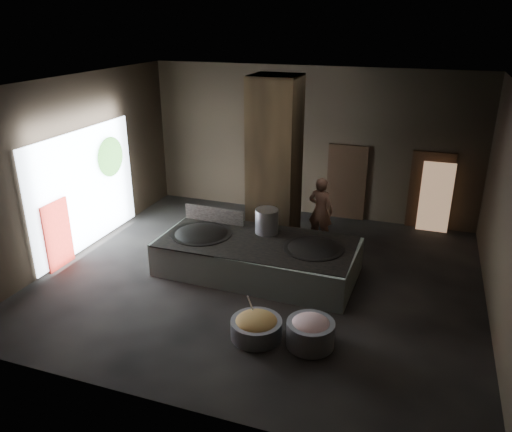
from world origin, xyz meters
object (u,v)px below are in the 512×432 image
at_px(hearth_platform, 257,257).
at_px(veg_basin, 256,329).
at_px(wok_right, 313,251).
at_px(wok_left, 201,237).
at_px(meat_basin, 310,334).
at_px(cook, 320,211).
at_px(stock_pot, 267,221).

distance_m(hearth_platform, veg_basin, 2.66).
xyz_separation_m(hearth_platform, wok_right, (1.35, 0.05, 0.34)).
height_order(wok_left, veg_basin, wok_left).
height_order(wok_left, meat_basin, wok_left).
bearing_deg(wok_right, veg_basin, -101.02).
distance_m(cook, meat_basin, 4.74).
bearing_deg(hearth_platform, veg_basin, -69.45).
height_order(stock_pot, meat_basin, stock_pot).
bearing_deg(meat_basin, veg_basin, -174.86).
bearing_deg(wok_right, cook, 98.23).
height_order(hearth_platform, wok_right, wok_right).
distance_m(wok_right, veg_basin, 2.67).
height_order(hearth_platform, veg_basin, hearth_platform).
bearing_deg(wok_left, veg_basin, -46.98).
distance_m(wok_left, stock_pot, 1.66).
distance_m(hearth_platform, meat_basin, 3.08).
height_order(wok_left, wok_right, wok_left).
height_order(cook, meat_basin, cook).
xyz_separation_m(hearth_platform, meat_basin, (1.90, -2.42, -0.16)).
distance_m(veg_basin, meat_basin, 1.05).
distance_m(stock_pot, meat_basin, 3.61).
bearing_deg(cook, meat_basin, 109.76).
relative_size(veg_basin, meat_basin, 1.10).
distance_m(wok_left, veg_basin, 3.42).
xyz_separation_m(stock_pot, veg_basin, (0.80, -3.07, -0.95)).
distance_m(hearth_platform, wok_left, 1.49).
bearing_deg(stock_pot, hearth_platform, -95.19).
distance_m(hearth_platform, wok_right, 1.39).
distance_m(stock_pot, veg_basin, 3.31).
distance_m(stock_pot, cook, 1.93).
bearing_deg(veg_basin, wok_left, 133.02).
bearing_deg(wok_right, hearth_platform, -177.88).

